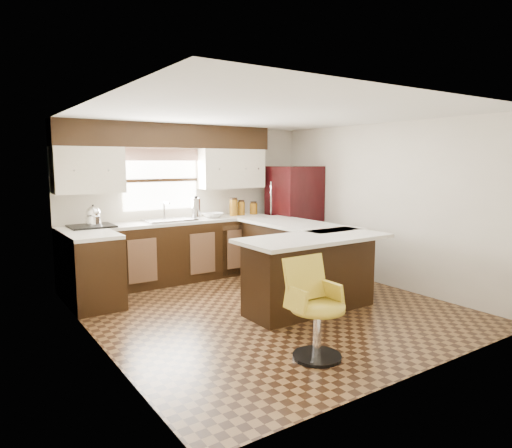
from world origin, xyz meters
TOP-DOWN VIEW (x-y plane):
  - floor at (0.00, 0.00)m, footprint 4.40×4.40m
  - ceiling at (0.00, 0.00)m, footprint 4.40×4.40m
  - wall_back at (0.00, 2.20)m, footprint 4.40×0.00m
  - wall_front at (0.00, -2.20)m, footprint 4.40×0.00m
  - wall_left at (-2.10, 0.00)m, footprint 0.00×4.40m
  - wall_right at (2.10, 0.00)m, footprint 0.00×4.40m
  - base_cab_back at (-0.45, 1.90)m, footprint 3.30×0.60m
  - base_cab_left at (-1.80, 1.25)m, footprint 0.60×0.70m
  - counter_back at (-0.45, 1.90)m, footprint 3.30×0.60m
  - counter_left at (-1.80, 1.25)m, footprint 0.60×0.70m
  - soffit at (-0.40, 2.03)m, footprint 3.40×0.35m
  - upper_cab_left at (-1.62, 2.03)m, footprint 0.94×0.35m
  - upper_cab_right at (0.68, 2.03)m, footprint 1.14×0.35m
  - window_pane at (-0.50, 2.18)m, footprint 1.20×0.02m
  - valance at (-0.50, 2.14)m, footprint 1.30×0.06m
  - sink at (-0.50, 1.88)m, footprint 0.75×0.45m
  - dishwasher at (0.55, 1.61)m, footprint 0.58×0.03m
  - cooktop at (-1.65, 1.88)m, footprint 0.58×0.50m
  - peninsula_long at (0.90, 0.62)m, footprint 0.60×1.95m
  - peninsula_return at (0.38, -0.35)m, footprint 1.65×0.60m
  - counter_pen_long at (0.95, 0.62)m, footprint 0.84×1.95m
  - counter_pen_return at (0.35, -0.44)m, footprint 1.89×0.84m
  - refrigerator at (1.70, 1.62)m, footprint 0.75×0.72m
  - bar_chair at (-0.49, -1.46)m, footprint 0.51×0.51m
  - kettle at (-1.62, 1.88)m, footprint 0.21×0.21m
  - percolator at (-0.04, 1.90)m, footprint 0.14×0.14m
  - mixing_bowl at (0.26, 1.90)m, footprint 0.36×0.36m
  - canister_large at (0.66, 1.92)m, footprint 0.14×0.14m
  - canister_med at (0.81, 1.92)m, footprint 0.12×0.12m
  - canister_small at (1.06, 1.92)m, footprint 0.13×0.13m

SIDE VIEW (x-z plane):
  - floor at x=0.00m, z-range 0.00..0.00m
  - dishwasher at x=0.55m, z-range 0.04..0.82m
  - base_cab_back at x=-0.45m, z-range 0.00..0.90m
  - base_cab_left at x=-1.80m, z-range 0.00..0.90m
  - peninsula_long at x=0.90m, z-range 0.00..0.90m
  - peninsula_return at x=0.38m, z-range 0.00..0.90m
  - bar_chair at x=-0.49m, z-range 0.00..0.95m
  - refrigerator at x=1.70m, z-range 0.00..1.76m
  - counter_back at x=-0.45m, z-range 0.90..0.94m
  - counter_left at x=-1.80m, z-range 0.90..0.94m
  - counter_pen_long at x=0.95m, z-range 0.90..0.94m
  - counter_pen_return at x=0.35m, z-range 0.90..0.94m
  - cooktop at x=-1.65m, z-range 0.94..0.97m
  - sink at x=-0.50m, z-range 0.95..0.98m
  - mixing_bowl at x=0.26m, z-range 0.95..1.02m
  - canister_small at x=1.06m, z-range 0.95..1.13m
  - canister_med at x=0.81m, z-range 0.95..1.17m
  - canister_large at x=0.66m, z-range 0.95..1.21m
  - percolator at x=-0.04m, z-range 0.95..1.27m
  - kettle at x=-1.62m, z-range 0.97..1.25m
  - wall_back at x=0.00m, z-range -1.00..3.40m
  - wall_front at x=0.00m, z-range -1.00..3.40m
  - wall_left at x=-2.10m, z-range -1.00..3.40m
  - wall_right at x=2.10m, z-range -1.00..3.40m
  - window_pane at x=-0.50m, z-range 1.10..2.00m
  - upper_cab_left at x=-1.62m, z-range 1.40..2.04m
  - upper_cab_right at x=0.68m, z-range 1.40..2.04m
  - valance at x=-0.50m, z-range 1.85..2.03m
  - soffit at x=-0.40m, z-range 2.04..2.40m
  - ceiling at x=0.00m, z-range 2.40..2.40m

